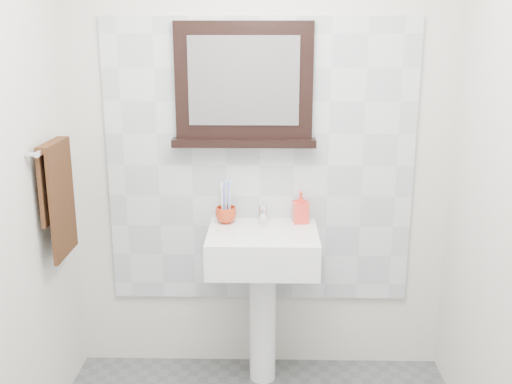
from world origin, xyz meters
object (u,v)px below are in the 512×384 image
Objects in this scene: soap_dispenser at (301,207)px; framed_mirror at (244,87)px; pedestal_sink at (263,265)px; toothbrush_cup at (226,215)px; hand_towel at (58,190)px.

soap_dispenser is 0.68m from framed_mirror.
soap_dispenser is at bearing 35.38° from pedestal_sink.
pedestal_sink is 8.82× the size of toothbrush_cup.
hand_towel is (-0.77, -0.29, 0.21)m from toothbrush_cup.
toothbrush_cup is 0.39m from soap_dispenser.
toothbrush_cup is 0.65× the size of soap_dispenser.
framed_mirror reaches higher than toothbrush_cup.
framed_mirror reaches higher than soap_dispenser.
framed_mirror is 1.03m from hand_towel.
soap_dispenser is 0.30× the size of hand_towel.
pedestal_sink reaches higher than toothbrush_cup.
toothbrush_cup is (-0.19, 0.12, 0.23)m from pedestal_sink.
toothbrush_cup is 0.84m from hand_towel.
hand_towel is (-0.96, -0.16, 0.43)m from pedestal_sink.
toothbrush_cup is 0.66m from framed_mirror.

